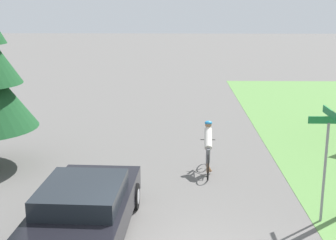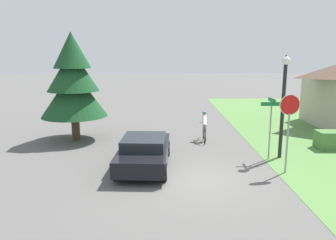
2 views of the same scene
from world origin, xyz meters
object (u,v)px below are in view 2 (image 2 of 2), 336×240
at_px(stop_sign, 289,118).
at_px(sedan_left_lane, 144,151).
at_px(street_name_sign, 271,117).
at_px(street_lamp, 284,95).
at_px(cyclist, 204,127).
at_px(conifer_tall_near, 73,81).

bearing_deg(stop_sign, sedan_left_lane, -11.87).
bearing_deg(street_name_sign, street_lamp, 22.20).
bearing_deg(cyclist, street_name_sign, -139.46).
relative_size(cyclist, street_lamp, 0.39).
relative_size(street_lamp, conifer_tall_near, 0.79).
relative_size(cyclist, street_name_sign, 0.66).
bearing_deg(sedan_left_lane, street_name_sign, -77.98).
xyz_separation_m(street_lamp, conifer_tall_near, (-9.67, 3.11, 0.34)).
bearing_deg(sedan_left_lane, stop_sign, -95.70).
bearing_deg(conifer_tall_near, stop_sign, -28.38).
height_order(stop_sign, conifer_tall_near, conifer_tall_near).
xyz_separation_m(sedan_left_lane, street_lamp, (5.80, 1.11, 2.13)).
bearing_deg(cyclist, stop_sign, -149.27).
distance_m(stop_sign, street_lamp, 2.02).
distance_m(street_lamp, street_name_sign, 1.10).
relative_size(stop_sign, conifer_tall_near, 0.54).
xyz_separation_m(sedan_left_lane, street_name_sign, (5.25, 0.88, 1.21)).
height_order(street_lamp, street_name_sign, street_lamp).
height_order(street_name_sign, conifer_tall_near, conifer_tall_near).
xyz_separation_m(street_name_sign, conifer_tall_near, (-9.12, 3.34, 1.26)).
distance_m(street_lamp, conifer_tall_near, 10.16).
relative_size(stop_sign, street_lamp, 0.68).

